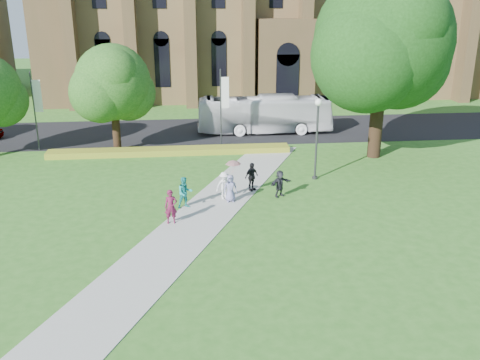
{
  "coord_description": "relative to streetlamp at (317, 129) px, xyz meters",
  "views": [
    {
      "loc": [
        -0.74,
        -25.69,
        11.34
      ],
      "look_at": [
        2.15,
        2.16,
        1.6
      ],
      "focal_mm": 40.0,
      "sensor_mm": 36.0,
      "label": 1
    }
  ],
  "objects": [
    {
      "name": "pedestrian_0",
      "position": [
        -9.15,
        -6.3,
        -2.35
      ],
      "size": [
        0.7,
        0.5,
        1.82
      ],
      "primitive_type": "imported",
      "rotation": [
        0.0,
        0.0,
        0.09
      ],
      "color": "maroon",
      "rests_on": "footpath"
    },
    {
      "name": "parasol",
      "position": [
        -5.64,
        -3.43,
        -1.29
      ],
      "size": [
        1.11,
        1.11,
        0.74
      ],
      "primitive_type": "imported",
      "rotation": [
        0.0,
        0.0,
        0.42
      ],
      "color": "#E6A2B8",
      "rests_on": "pedestrian_4"
    },
    {
      "name": "street_tree_1",
      "position": [
        -13.5,
        8.0,
        1.93
      ],
      "size": [
        5.6,
        5.6,
        8.05
      ],
      "color": "#332114",
      "rests_on": "ground"
    },
    {
      "name": "pedestrian_1",
      "position": [
        -8.42,
        -4.23,
        -2.36
      ],
      "size": [
        1.03,
        0.9,
        1.79
      ],
      "primitive_type": "imported",
      "rotation": [
        0.0,
        0.0,
        0.3
      ],
      "color": "teal",
      "rests_on": "footpath"
    },
    {
      "name": "pedestrian_3",
      "position": [
        -4.39,
        -1.83,
        -2.38
      ],
      "size": [
        1.07,
        0.96,
        1.75
      ],
      "primitive_type": "imported",
      "rotation": [
        0.0,
        0.0,
        0.65
      ],
      "color": "black",
      "rests_on": "footpath"
    },
    {
      "name": "road",
      "position": [
        -7.5,
        13.5,
        -3.29
      ],
      "size": [
        160.0,
        10.0,
        0.02
      ],
      "primitive_type": "cube",
      "color": "black",
      "rests_on": "ground"
    },
    {
      "name": "flower_hedge",
      "position": [
        -9.5,
        6.7,
        -3.07
      ],
      "size": [
        18.0,
        1.4,
        0.45
      ],
      "primitive_type": "cube",
      "color": "gold",
      "rests_on": "ground"
    },
    {
      "name": "streetlamp",
      "position": [
        0.0,
        0.0,
        0.0
      ],
      "size": [
        0.44,
        0.44,
        5.24
      ],
      "color": "#38383D",
      "rests_on": "ground"
    },
    {
      "name": "banner_pole_1",
      "position": [
        -19.39,
        8.7,
        0.09
      ],
      "size": [
        0.7,
        0.1,
        6.0
      ],
      "color": "#38383D",
      "rests_on": "ground"
    },
    {
      "name": "pedestrian_4",
      "position": [
        -5.82,
        -3.53,
        -2.46
      ],
      "size": [
        0.79,
        0.52,
        1.6
      ],
      "primitive_type": "imported",
      "rotation": [
        0.0,
        0.0,
        0.01
      ],
      "color": "slate",
      "rests_on": "footpath"
    },
    {
      "name": "pedestrian_2",
      "position": [
        -6.13,
        -3.06,
        -2.44
      ],
      "size": [
        1.19,
        0.93,
        1.62
      ],
      "primitive_type": "imported",
      "rotation": [
        0.0,
        0.0,
        0.36
      ],
      "color": "white",
      "rests_on": "footpath"
    },
    {
      "name": "large_tree",
      "position": [
        5.5,
        4.5,
        5.07
      ],
      "size": [
        9.6,
        9.6,
        13.2
      ],
      "color": "#332114",
      "rests_on": "ground"
    },
    {
      "name": "banner_pole_0",
      "position": [
        -5.39,
        8.7,
        0.09
      ],
      "size": [
        0.7,
        0.1,
        6.0
      ],
      "color": "#38383D",
      "rests_on": "ground"
    },
    {
      "name": "tour_coach",
      "position": [
        -1.49,
        12.49,
        -1.67
      ],
      "size": [
        11.55,
        2.91,
        3.2
      ],
      "primitive_type": "imported",
      "rotation": [
        0.0,
        0.0,
        1.55
      ],
      "color": "silver",
      "rests_on": "road"
    },
    {
      "name": "footpath",
      "position": [
        -7.5,
        -5.5,
        -3.28
      ],
      "size": [
        15.58,
        28.54,
        0.04
      ],
      "primitive_type": "cube",
      "rotation": [
        0.0,
        0.0,
        -0.44
      ],
      "color": "#B2B2A8",
      "rests_on": "ground"
    },
    {
      "name": "ground",
      "position": [
        -7.5,
        -6.5,
        -3.3
      ],
      "size": [
        160.0,
        160.0,
        0.0
      ],
      "primitive_type": "plane",
      "color": "#2E661E",
      "rests_on": "ground"
    },
    {
      "name": "pedestrian_5",
      "position": [
        -2.86,
        -3.02,
        -2.45
      ],
      "size": [
        1.52,
        1.15,
        1.6
      ],
      "primitive_type": "imported",
      "rotation": [
        0.0,
        0.0,
        0.52
      ],
      "color": "#25252D",
      "rests_on": "footpath"
    }
  ]
}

